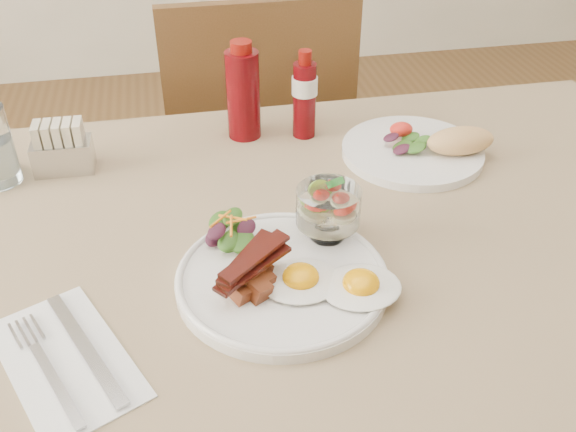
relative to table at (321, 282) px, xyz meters
name	(u,v)px	position (x,y,z in m)	size (l,w,h in m)	color
table	(321,282)	(0.00, 0.00, 0.00)	(1.33, 0.88, 0.75)	brown
chair_far	(256,151)	(0.00, 0.66, -0.14)	(0.42, 0.42, 0.93)	brown
main_plate	(282,279)	(-0.08, -0.09, 0.10)	(0.28, 0.28, 0.02)	silver
fried_eggs	(331,282)	(-0.02, -0.13, 0.11)	(0.20, 0.14, 0.03)	white
bacon_potato_pile	(251,273)	(-0.12, -0.11, 0.13)	(0.11, 0.10, 0.05)	maroon
side_salad	(231,233)	(-0.13, -0.01, 0.12)	(0.08, 0.08, 0.04)	#214813
fruit_cup	(328,207)	(0.00, -0.02, 0.15)	(0.09, 0.09, 0.09)	white
second_plate	(424,148)	(0.23, 0.19, 0.11)	(0.26, 0.25, 0.06)	silver
ketchup_bottle	(243,93)	(-0.07, 0.33, 0.17)	(0.07, 0.07, 0.18)	#4F0408
hot_sauce_bottle	(304,96)	(0.04, 0.31, 0.17)	(0.05, 0.05, 0.16)	#4F0408
sugar_caddy	(62,150)	(-0.38, 0.27, 0.13)	(0.10, 0.06, 0.09)	#B3B4B8
napkin_cutlery	(67,359)	(-0.35, -0.17, 0.09)	(0.21, 0.25, 0.01)	white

